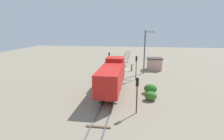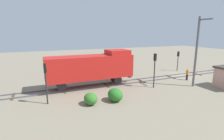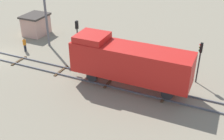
% 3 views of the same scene
% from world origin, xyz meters
% --- Properties ---
extents(ground_plane, '(100.27, 100.27, 0.00)m').
position_xyz_m(ground_plane, '(0.00, 0.00, 0.00)').
color(ground_plane, gray).
extents(railway_track, '(2.40, 66.85, 0.16)m').
position_xyz_m(railway_track, '(0.00, -0.00, 0.07)').
color(railway_track, '#595960').
rests_on(railway_track, ground).
extents(locomotive, '(2.90, 11.60, 4.60)m').
position_xyz_m(locomotive, '(0.00, 15.87, 2.77)').
color(locomotive, red).
rests_on(locomotive, railway_track).
extents(traffic_signal_near, '(0.32, 0.34, 3.62)m').
position_xyz_m(traffic_signal_near, '(3.20, -1.64, 2.54)').
color(traffic_signal_near, '#262628').
rests_on(traffic_signal_near, ground).
extents(traffic_signal_mid, '(0.32, 0.34, 4.45)m').
position_xyz_m(traffic_signal_mid, '(-3.40, 8.52, 3.08)').
color(traffic_signal_mid, '#262628').
rests_on(traffic_signal_mid, ground).
extents(traffic_signal_far, '(0.32, 0.34, 4.13)m').
position_xyz_m(traffic_signal_far, '(-3.60, 21.60, 2.88)').
color(traffic_signal_far, '#262628').
rests_on(traffic_signal_far, ground).
extents(worker_near_track, '(0.38, 0.38, 1.70)m').
position_xyz_m(worker_near_track, '(-2.40, 1.75, 1.00)').
color(worker_near_track, '#262B38').
rests_on(worker_near_track, ground).
extents(catenary_mast, '(1.94, 0.28, 8.99)m').
position_xyz_m(catenary_mast, '(-5.06, 3.34, 4.75)').
color(catenary_mast, '#595960').
rests_on(catenary_mast, ground).
extents(bush_near, '(1.62, 1.33, 1.18)m').
position_xyz_m(bush_near, '(-5.44, 17.64, 0.59)').
color(bush_near, '#347126').
rests_on(bush_near, ground).
extents(bush_mid, '(1.88, 1.54, 1.37)m').
position_xyz_m(bush_mid, '(-5.60, 15.02, 0.68)').
color(bush_mid, '#2A7026').
rests_on(bush_mid, ground).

